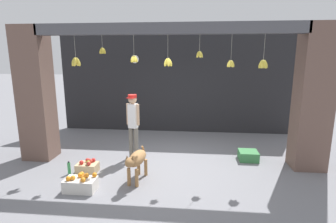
# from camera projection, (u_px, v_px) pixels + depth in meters

# --- Properties ---
(ground_plane) EXTENTS (60.00, 60.00, 0.00)m
(ground_plane) POSITION_uv_depth(u_px,v_px,m) (166.00, 167.00, 6.06)
(ground_plane) COLOR slate
(shop_back_wall) EXTENTS (7.70, 0.12, 3.20)m
(shop_back_wall) POSITION_uv_depth(u_px,v_px,m) (176.00, 84.00, 8.67)
(shop_back_wall) COLOR #232326
(shop_back_wall) RESTS_ON ground_plane
(shop_pillar_left) EXTENTS (0.70, 0.60, 3.20)m
(shop_pillar_left) POSITION_uv_depth(u_px,v_px,m) (36.00, 95.00, 6.32)
(shop_pillar_left) COLOR brown
(shop_pillar_left) RESTS_ON ground_plane
(shop_pillar_right) EXTENTS (0.70, 0.60, 3.20)m
(shop_pillar_right) POSITION_uv_depth(u_px,v_px,m) (313.00, 99.00, 5.72)
(shop_pillar_right) COLOR brown
(shop_pillar_right) RESTS_ON ground_plane
(storefront_awning) EXTENTS (5.80, 0.28, 0.96)m
(storefront_awning) POSITION_uv_depth(u_px,v_px,m) (167.00, 31.00, 5.55)
(storefront_awning) COLOR #4C4C51
(dog) EXTENTS (0.38, 0.99, 0.68)m
(dog) POSITION_uv_depth(u_px,v_px,m) (137.00, 160.00, 5.27)
(dog) COLOR #9E7042
(dog) RESTS_ON ground_plane
(shopkeeper) EXTENTS (0.34, 0.28, 1.61)m
(shopkeeper) POSITION_uv_depth(u_px,v_px,m) (133.00, 122.00, 6.40)
(shopkeeper) COLOR #6B665B
(shopkeeper) RESTS_ON ground_plane
(fruit_crate_oranges) EXTENTS (0.59, 0.35, 0.33)m
(fruit_crate_oranges) POSITION_uv_depth(u_px,v_px,m) (81.00, 184.00, 4.96)
(fruit_crate_oranges) COLOR silver
(fruit_crate_oranges) RESTS_ON ground_plane
(fruit_crate_apples) EXTENTS (0.45, 0.32, 0.29)m
(fruit_crate_apples) POSITION_uv_depth(u_px,v_px,m) (88.00, 167.00, 5.77)
(fruit_crate_apples) COLOR tan
(fruit_crate_apples) RESTS_ON ground_plane
(produce_box_green) EXTENTS (0.45, 0.44, 0.23)m
(produce_box_green) POSITION_uv_depth(u_px,v_px,m) (248.00, 155.00, 6.44)
(produce_box_green) COLOR #387A42
(produce_box_green) RESTS_ON ground_plane
(water_bottle) EXTENTS (0.07, 0.07, 0.29)m
(water_bottle) POSITION_uv_depth(u_px,v_px,m) (69.00, 168.00, 5.66)
(water_bottle) COLOR #38934C
(water_bottle) RESTS_ON ground_plane
(wall_clock) EXTENTS (0.28, 0.03, 0.28)m
(wall_clock) POSITION_uv_depth(u_px,v_px,m) (135.00, 59.00, 8.56)
(wall_clock) COLOR black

